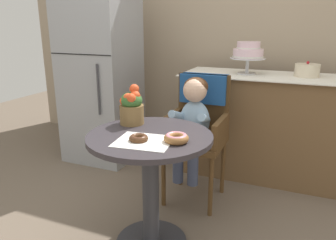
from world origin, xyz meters
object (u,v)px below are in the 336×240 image
object	(u,v)px
round_layer_cake	(307,70)
flower_vase	(131,106)
donut_mid	(139,138)
seated_child	(193,117)
cafe_table	(150,169)
refrigerator	(101,74)
tiered_cake_stand	(248,53)
wicker_chair	(200,117)
donut_front	(176,138)

from	to	relation	value
round_layer_cake	flower_vase	bearing A→B (deg)	-129.42
donut_mid	seated_child	bearing A→B (deg)	83.23
cafe_table	donut_mid	xyz separation A→B (m)	(-0.01, -0.12, 0.23)
seated_child	donut_mid	bearing A→B (deg)	-96.77
refrigerator	cafe_table	bearing A→B (deg)	-46.33
cafe_table	flower_vase	world-z (taller)	flower_vase
tiered_cake_stand	refrigerator	xyz separation A→B (m)	(-1.36, -0.20, -0.23)
seated_child	flower_vase	size ratio (longest dim) A/B	2.93
cafe_table	wicker_chair	xyz separation A→B (m)	(0.07, 0.72, 0.13)
seated_child	flower_vase	world-z (taller)	flower_vase
donut_mid	round_layer_cake	xyz separation A→B (m)	(0.80, 1.46, 0.21)
cafe_table	seated_child	distance (m)	0.59
donut_front	tiered_cake_stand	world-z (taller)	tiered_cake_stand
tiered_cake_stand	seated_child	bearing A→B (deg)	-107.80
cafe_table	flower_vase	xyz separation A→B (m)	(-0.19, 0.14, 0.33)
refrigerator	flower_vase	bearing A→B (deg)	-48.08
cafe_table	refrigerator	size ratio (longest dim) A/B	0.42
donut_front	round_layer_cake	distance (m)	1.54
tiered_cake_stand	cafe_table	bearing A→B (deg)	-103.47
donut_mid	flower_vase	xyz separation A→B (m)	(-0.19, 0.27, 0.10)
seated_child	donut_front	size ratio (longest dim) A/B	5.46
donut_mid	tiered_cake_stand	bearing A→B (deg)	77.38
wicker_chair	flower_vase	world-z (taller)	flower_vase
donut_mid	refrigerator	distance (m)	1.61
flower_vase	refrigerator	bearing A→B (deg)	131.92
wicker_chair	refrigerator	bearing A→B (deg)	165.54
tiered_cake_stand	donut_front	bearing A→B (deg)	-95.33
refrigerator	seated_child	bearing A→B (deg)	-25.62
donut_front	flower_vase	size ratio (longest dim) A/B	0.54
seated_child	cafe_table	bearing A→B (deg)	-97.52
donut_front	tiered_cake_stand	bearing A→B (deg)	84.67
cafe_table	donut_mid	world-z (taller)	donut_mid
wicker_chair	seated_child	bearing A→B (deg)	-85.64
cafe_table	tiered_cake_stand	size ratio (longest dim) A/B	2.40
cafe_table	donut_mid	distance (m)	0.26
flower_vase	refrigerator	world-z (taller)	refrigerator
flower_vase	cafe_table	bearing A→B (deg)	-36.95
wicker_chair	donut_front	world-z (taller)	wicker_chair
wicker_chair	tiered_cake_stand	xyz separation A→B (m)	(0.24, 0.58, 0.44)
donut_front	refrigerator	distance (m)	1.70
tiered_cake_stand	refrigerator	size ratio (longest dim) A/B	0.18
seated_child	donut_mid	size ratio (longest dim) A/B	7.06
cafe_table	refrigerator	distance (m)	1.56
wicker_chair	donut_mid	distance (m)	0.85
wicker_chair	tiered_cake_stand	world-z (taller)	tiered_cake_stand
donut_mid	refrigerator	bearing A→B (deg)	130.49
seated_child	donut_mid	world-z (taller)	seated_child
donut_mid	round_layer_cake	distance (m)	1.68
refrigerator	round_layer_cake	bearing A→B (deg)	7.46
cafe_table	wicker_chair	distance (m)	0.73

